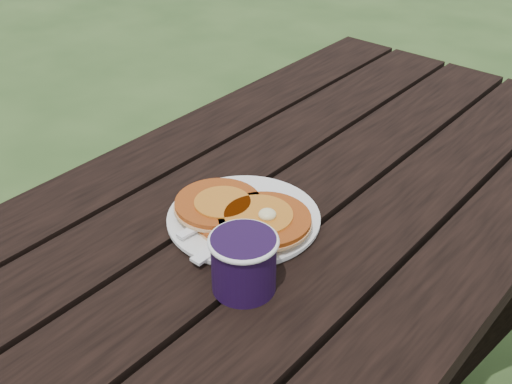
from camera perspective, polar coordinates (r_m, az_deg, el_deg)
The scene contains 5 objects.
plate at distance 1.05m, azimuth -1.10°, elevation -2.40°, with size 0.24×0.24×0.01m, color white.
pancake_stack at distance 1.02m, azimuth -1.22°, elevation -1.98°, with size 0.23×0.16×0.04m.
knife at distance 1.00m, azimuth -1.79°, elevation -3.79°, with size 0.02×0.18×0.01m, color white.
fork at distance 1.02m, azimuth -4.45°, elevation -2.70°, with size 0.03×0.16×0.01m, color white, non-canonical shape.
coffee_cup at distance 0.89m, azimuth -1.11°, elevation -6.07°, with size 0.10×0.10×0.09m.
Camera 1 is at (0.54, -0.59, 1.36)m, focal length 45.00 mm.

